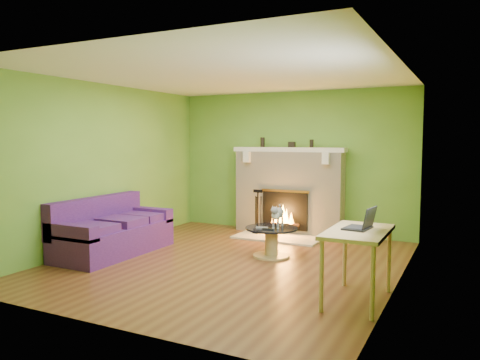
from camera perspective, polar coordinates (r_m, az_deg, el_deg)
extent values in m
plane|color=#5C301A|center=(6.67, -1.27, -10.02)|extent=(5.00, 5.00, 0.00)
plane|color=white|center=(6.50, -1.31, 12.72)|extent=(5.00, 5.00, 0.00)
plane|color=#59902F|center=(8.74, 6.41, 2.17)|extent=(5.00, 0.00, 5.00)
plane|color=#59902F|center=(4.41, -16.67, -0.77)|extent=(5.00, 0.00, 5.00)
plane|color=#59902F|center=(7.76, -16.14, 1.65)|extent=(0.00, 5.00, 5.00)
plane|color=#59902F|center=(5.76, 18.91, 0.47)|extent=(0.00, 5.00, 5.00)
plane|color=silver|center=(4.86, 17.44, 2.68)|extent=(0.00, 1.20, 1.20)
plane|color=white|center=(4.86, 17.35, 2.68)|extent=(0.00, 1.06, 1.06)
cube|color=beige|center=(8.62, 5.97, -1.54)|extent=(2.00, 0.35, 1.50)
cube|color=black|center=(8.48, 5.49, -3.75)|extent=(0.85, 0.03, 0.68)
cube|color=gold|center=(8.43, 5.50, -1.34)|extent=(0.91, 0.02, 0.04)
cylinder|color=black|center=(8.50, 5.39, -5.65)|extent=(0.55, 0.07, 0.07)
cube|color=silver|center=(8.54, 5.94, 3.72)|extent=(2.10, 0.28, 0.08)
cube|color=silver|center=(8.67, 0.85, 2.84)|extent=(0.12, 0.10, 0.20)
cube|color=silver|center=(8.13, 10.43, 2.61)|extent=(0.12, 0.10, 0.20)
cube|color=beige|center=(8.25, 4.63, -6.99)|extent=(1.50, 0.75, 0.03)
cube|color=silver|center=(8.54, 5.94, 3.72)|extent=(2.10, 0.28, 0.08)
cube|color=#3F185E|center=(7.37, -15.07, -7.04)|extent=(0.85, 1.88, 0.42)
cube|color=#3F185E|center=(7.54, -17.15, -3.98)|extent=(0.19, 1.88, 0.53)
cube|color=#3F185E|center=(6.72, -19.94, -5.97)|extent=(0.85, 0.19, 0.21)
cube|color=#3F185E|center=(7.96, -11.06, -4.09)|extent=(0.85, 0.19, 0.21)
cube|color=#3F185E|center=(6.90, -17.76, -5.63)|extent=(0.68, 0.50, 0.12)
cube|color=#3F185E|center=(7.35, -14.33, -4.90)|extent=(0.68, 0.50, 0.12)
cube|color=#3F185E|center=(7.76, -11.76, -4.34)|extent=(0.68, 0.50, 0.12)
cylinder|color=tan|center=(7.00, 3.84, -9.17)|extent=(0.54, 0.54, 0.03)
cylinder|color=tan|center=(6.95, 3.85, -7.56)|extent=(0.19, 0.19, 0.38)
cylinder|color=black|center=(6.91, 3.86, -5.88)|extent=(0.77, 0.77, 0.02)
cube|color=tan|center=(5.11, 14.19, -6.15)|extent=(0.61, 1.04, 0.04)
cylinder|color=tan|center=(4.82, 9.90, -11.48)|extent=(0.05, 0.05, 0.73)
cylinder|color=tan|center=(4.71, 15.87, -11.99)|extent=(0.05, 0.05, 0.73)
cylinder|color=tan|center=(5.70, 12.65, -8.95)|extent=(0.05, 0.05, 0.73)
cylinder|color=tan|center=(5.61, 17.69, -9.30)|extent=(0.05, 0.05, 0.73)
cube|color=gray|center=(6.84, 2.70, -5.81)|extent=(0.18, 0.09, 0.02)
cube|color=black|center=(6.74, 3.43, -5.99)|extent=(0.16, 0.04, 0.02)
cylinder|color=black|center=(8.76, 2.77, 4.62)|extent=(0.08, 0.08, 0.18)
cylinder|color=black|center=(8.43, 8.72, 4.42)|extent=(0.07, 0.07, 0.14)
cube|color=black|center=(8.55, 6.33, 4.32)|extent=(0.12, 0.08, 0.10)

